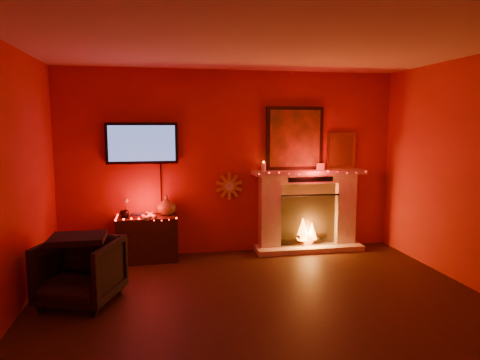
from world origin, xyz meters
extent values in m
plane|color=black|center=(0.00, 0.00, 0.00)|extent=(5.00, 5.00, 0.00)
plane|color=beige|center=(0.00, 0.00, 2.70)|extent=(5.00, 5.00, 0.00)
plane|color=#A8281B|center=(0.00, 2.50, 1.35)|extent=(5.00, 0.00, 5.00)
plane|color=#A8281B|center=(0.00, -2.50, 1.35)|extent=(5.00, 0.00, 5.00)
cube|color=beige|center=(1.15, 2.30, 0.04)|extent=(1.65, 0.40, 0.08)
cube|color=beige|center=(0.55, 2.39, 0.55)|extent=(0.30, 0.22, 0.95)
cube|color=beige|center=(1.75, 2.39, 0.55)|extent=(0.30, 0.22, 0.95)
cube|color=beige|center=(1.15, 2.39, 1.10)|extent=(1.50, 0.22, 0.14)
cube|color=beige|center=(1.15, 2.33, 1.20)|extent=(1.72, 0.34, 0.06)
cube|color=#8D7152|center=(1.15, 2.45, 0.55)|extent=(0.90, 0.10, 0.95)
cube|color=black|center=(1.15, 2.27, 0.47)|extent=(0.90, 0.02, 0.78)
cylinder|color=black|center=(1.05, 2.36, 0.14)|extent=(0.55, 0.09, 0.09)
cylinder|color=black|center=(1.23, 2.38, 0.20)|extent=(0.51, 0.18, 0.08)
cone|color=orange|center=(1.07, 2.36, 0.33)|extent=(0.20, 0.20, 0.34)
cone|color=orange|center=(1.22, 2.37, 0.29)|extent=(0.16, 0.16, 0.26)
sphere|color=#FF3F07|center=(1.15, 2.36, 0.16)|extent=(0.18, 0.18, 0.18)
cube|color=black|center=(0.95, 2.46, 1.71)|extent=(0.88, 0.05, 0.95)
cube|color=#C85C1A|center=(0.95, 2.44, 1.71)|extent=(0.78, 0.01, 0.85)
cube|color=gold|center=(1.70, 2.47, 1.51)|extent=(0.46, 0.04, 0.56)
cube|color=#A57726|center=(1.70, 2.45, 1.51)|extent=(0.38, 0.01, 0.48)
cylinder|color=#F7EDCE|center=(0.45, 2.38, 1.29)|extent=(0.07, 0.07, 0.12)
cube|color=beige|center=(1.33, 2.36, 1.28)|extent=(0.12, 0.01, 0.10)
cube|color=black|center=(-1.30, 2.46, 1.65)|extent=(1.00, 0.06, 0.58)
cube|color=#4565B2|center=(-1.30, 2.42, 1.65)|extent=(0.92, 0.01, 0.50)
cylinder|color=black|center=(-1.05, 2.47, 1.03)|extent=(0.02, 0.02, 0.66)
cylinder|color=gold|center=(-0.05, 2.48, 1.00)|extent=(0.20, 0.03, 0.20)
cylinder|color=beige|center=(-0.05, 2.46, 1.00)|extent=(0.13, 0.01, 0.13)
cube|color=black|center=(-1.26, 2.26, 0.32)|extent=(0.84, 0.42, 0.64)
imported|color=olive|center=(-0.98, 2.33, 0.77)|extent=(0.26, 0.26, 0.28)
imported|color=black|center=(-1.55, 2.23, 0.69)|extent=(0.12, 0.12, 0.10)
cylinder|color=beige|center=(-1.30, 2.15, 0.66)|extent=(0.17, 0.37, 0.05)
cylinder|color=beige|center=(-1.22, 2.16, 0.66)|extent=(0.13, 0.38, 0.05)
cylinder|color=beige|center=(-1.20, 2.23, 0.66)|extent=(0.17, 0.37, 0.05)
cube|color=#511B17|center=(-1.39, 2.22, 0.65)|extent=(0.20, 0.14, 0.03)
cube|color=#1B2D40|center=(-1.38, 2.23, 0.68)|extent=(0.17, 0.12, 0.02)
imported|color=black|center=(-1.92, 0.90, 0.35)|extent=(0.96, 0.97, 0.70)
camera|label=1|loc=(-1.07, -3.74, 1.90)|focal=32.00mm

